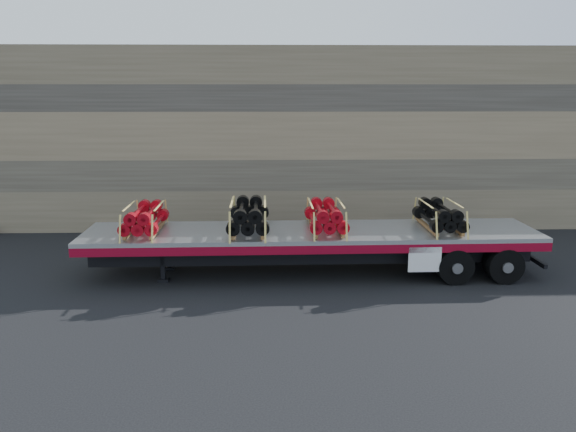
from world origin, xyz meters
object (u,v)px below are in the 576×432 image
Objects in this scene: bundle_front at (145,219)px; bundle_midrear at (326,217)px; bundle_rear at (439,216)px; trailer at (311,252)px; bundle_midfront at (249,217)px.

bundle_midrear is at bearing 0.00° from bundle_front.
trailer is at bearing -180.00° from bundle_rear.
trailer is 1.14m from bundle_midrear.
bundle_midrear reaches higher than trailer.
bundle_midfront is 5.69m from bundle_rear.
bundle_front is 0.99× the size of bundle_rear.
bundle_midrear is (0.43, 0.01, 1.06)m from trailer.
bundle_front is at bearing 180.00° from trailer.
bundle_midrear is (2.28, 0.03, -0.03)m from bundle_midfront.
bundle_front is 0.97× the size of bundle_midrear.
bundle_midrear is (5.31, 0.08, 0.01)m from bundle_front.
bundle_front is at bearing -180.00° from bundle_midrear.
bundle_front is (-4.88, -0.07, 1.05)m from trailer.
bundle_midfront is (3.03, 0.04, 0.04)m from bundle_front.
bundle_rear is (8.72, 0.13, 0.00)m from bundle_front.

